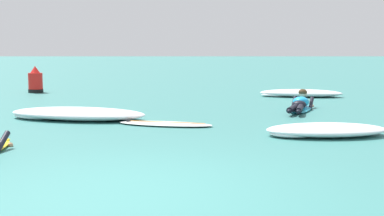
% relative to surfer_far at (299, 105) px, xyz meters
% --- Properties ---
extents(ground_plane, '(120.00, 120.00, 0.00)m').
position_rel_surfer_far_xyz_m(ground_plane, '(-3.28, 3.15, -0.14)').
color(ground_plane, '#387A75').
extents(surfer_far, '(1.15, 2.39, 0.54)m').
position_rel_surfer_far_xyz_m(surfer_far, '(0.00, 0.00, 0.00)').
color(surfer_far, '#2DB2D1').
rests_on(surfer_far, ground).
extents(drifting_surfboard, '(2.02, 0.99, 0.16)m').
position_rel_surfer_far_xyz_m(drifting_surfboard, '(-3.24, -2.36, -0.11)').
color(drifting_surfboard, white).
rests_on(drifting_surfboard, ground).
extents(whitewater_front, '(2.65, 1.26, 0.24)m').
position_rel_surfer_far_xyz_m(whitewater_front, '(0.73, 3.32, -0.03)').
color(whitewater_front, white).
rests_on(whitewater_front, ground).
extents(whitewater_mid_left, '(2.21, 1.10, 0.22)m').
position_rel_surfer_far_xyz_m(whitewater_mid_left, '(-0.29, -3.52, -0.04)').
color(whitewater_mid_left, white).
rests_on(whitewater_mid_left, ground).
extents(whitewater_mid_right, '(3.25, 1.80, 0.26)m').
position_rel_surfer_far_xyz_m(whitewater_mid_right, '(-5.17, -1.51, -0.02)').
color(whitewater_mid_right, white).
rests_on(whitewater_mid_right, ground).
extents(channel_marker_buoy, '(0.50, 0.50, 0.91)m').
position_rel_surfer_far_xyz_m(channel_marker_buoy, '(-8.04, 4.77, 0.21)').
color(channel_marker_buoy, red).
rests_on(channel_marker_buoy, ground).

